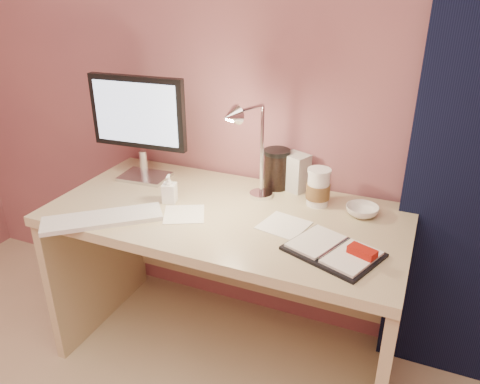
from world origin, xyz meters
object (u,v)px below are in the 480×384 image
at_px(planner, 336,251).
at_px(product_box, 295,172).
at_px(monitor, 139,119).
at_px(keyboard, 103,219).
at_px(desk_lamp, 263,146).
at_px(coffee_cup, 318,188).
at_px(lotion_bottle, 169,189).
at_px(dark_jar, 276,171).
at_px(desk, 234,251).
at_px(bowl, 362,211).

distance_m(planner, product_box, 0.53).
relative_size(monitor, keyboard, 1.06).
relative_size(monitor, desk_lamp, 1.12).
relative_size(planner, product_box, 2.19).
relative_size(monitor, planner, 1.33).
distance_m(coffee_cup, lotion_bottle, 0.60).
xyz_separation_m(lotion_bottle, dark_jar, (0.35, 0.31, 0.02)).
height_order(monitor, planner, monitor).
relative_size(keyboard, desk_lamp, 1.06).
bearing_deg(planner, desk_lamp, 168.44).
bearing_deg(dark_jar, lotion_bottle, -138.63).
xyz_separation_m(desk, monitor, (-0.48, 0.08, 0.50)).
distance_m(desk, planner, 0.56).
distance_m(desk, desk_lamp, 0.50).
bearing_deg(monitor, desk_lamp, -10.33).
bearing_deg(product_box, planner, -34.85).
bearing_deg(product_box, desk, -105.37).
relative_size(planner, coffee_cup, 2.26).
bearing_deg(monitor, product_box, 9.17).
bearing_deg(keyboard, desk_lamp, -6.17).
xyz_separation_m(desk, planner, (0.46, -0.21, 0.24)).
xyz_separation_m(bowl, dark_jar, (-0.39, 0.12, 0.06)).
relative_size(desk, keyboard, 3.17).
bearing_deg(lotion_bottle, planner, -9.76).
height_order(lotion_bottle, desk_lamp, desk_lamp).
distance_m(product_box, desk_lamp, 0.29).
height_order(bowl, dark_jar, dark_jar).
xyz_separation_m(coffee_cup, dark_jar, (-0.21, 0.10, 0.01)).
bearing_deg(dark_jar, planner, -50.16).
bearing_deg(planner, product_box, 143.18).
bearing_deg(monitor, coffee_cup, -0.56).
height_order(keyboard, lotion_bottle, lotion_bottle).
xyz_separation_m(keyboard, desk_lamp, (0.51, 0.34, 0.25)).
height_order(dark_jar, product_box, product_box).
relative_size(planner, lotion_bottle, 2.93).
xyz_separation_m(monitor, keyboard, (0.08, -0.41, -0.27)).
xyz_separation_m(monitor, desk_lamp, (0.60, -0.07, -0.02)).
relative_size(lotion_bottle, product_box, 0.75).
bearing_deg(monitor, bowl, -2.60).
xyz_separation_m(monitor, lotion_bottle, (0.23, -0.17, -0.22)).
bearing_deg(product_box, monitor, -143.93).
height_order(monitor, product_box, monitor).
bearing_deg(lotion_bottle, keyboard, -121.82).
bearing_deg(planner, desk, 176.60).
bearing_deg(desk, desk_lamp, 5.63).
distance_m(desk, coffee_cup, 0.45).
distance_m(lotion_bottle, dark_jar, 0.47).
height_order(desk, monitor, monitor).
height_order(planner, bowl, planner).
bearing_deg(monitor, keyboard, -82.40).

